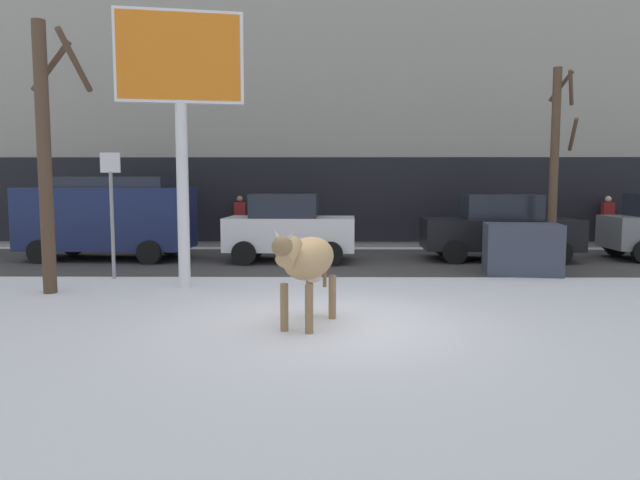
% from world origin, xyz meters
% --- Properties ---
extents(ground_plane, '(120.00, 120.00, 0.00)m').
position_xyz_m(ground_plane, '(0.00, 0.00, 0.00)').
color(ground_plane, white).
extents(road_strip, '(60.00, 5.60, 0.01)m').
position_xyz_m(road_strip, '(0.00, 7.13, 0.00)').
color(road_strip, '#423F3F').
rests_on(road_strip, ground).
extents(building_facade, '(44.00, 6.10, 13.00)m').
position_xyz_m(building_facade, '(0.00, 13.62, 6.48)').
color(building_facade, gray).
rests_on(building_facade, ground).
extents(cow_tan, '(1.05, 1.92, 1.54)m').
position_xyz_m(cow_tan, '(-0.31, -0.23, 0.99)').
color(cow_tan, tan).
rests_on(cow_tan, ground).
extents(billboard, '(2.51, 0.66, 5.56)m').
position_xyz_m(billboard, '(-2.96, 2.99, 4.31)').
color(billboard, silver).
rests_on(billboard, ground).
extents(car_navy_van, '(4.68, 2.27, 2.32)m').
position_xyz_m(car_navy_van, '(-6.14, 7.40, 1.24)').
color(car_navy_van, '#19234C').
rests_on(car_navy_van, ground).
extents(car_white_hatchback, '(3.57, 2.04, 1.86)m').
position_xyz_m(car_white_hatchback, '(-1.04, 7.04, 0.93)').
color(car_white_hatchback, white).
rests_on(car_white_hatchback, ground).
extents(car_black_sedan, '(4.27, 2.12, 1.84)m').
position_xyz_m(car_black_sedan, '(4.80, 7.35, 0.91)').
color(car_black_sedan, black).
rests_on(car_black_sedan, ground).
extents(pedestrian_near_billboard, '(0.36, 0.24, 1.73)m').
position_xyz_m(pedestrian_near_billboard, '(-2.87, 10.26, 0.88)').
color(pedestrian_near_billboard, '#282833').
rests_on(pedestrian_near_billboard, ground).
extents(pedestrian_by_cars, '(0.36, 0.24, 1.73)m').
position_xyz_m(pedestrian_by_cars, '(9.19, 10.26, 0.88)').
color(pedestrian_by_cars, '#282833').
rests_on(pedestrian_by_cars, ground).
extents(pedestrian_far_left, '(0.36, 0.24, 1.73)m').
position_xyz_m(pedestrian_far_left, '(-7.38, 10.26, 0.88)').
color(pedestrian_far_left, '#282833').
rests_on(pedestrian_far_left, ground).
extents(bare_tree_left_lot, '(0.65, 0.97, 4.96)m').
position_xyz_m(bare_tree_left_lot, '(5.64, 5.66, 2.64)').
color(bare_tree_left_lot, '#4C3828').
rests_on(bare_tree_left_lot, ground).
extents(bare_tree_far_back, '(1.13, 1.38, 5.21)m').
position_xyz_m(bare_tree_far_back, '(-5.41, 2.36, 2.78)').
color(bare_tree_far_back, '#4C3828').
rests_on(bare_tree_far_back, ground).
extents(dumpster, '(1.84, 1.33, 1.20)m').
position_xyz_m(dumpster, '(4.60, 4.83, 0.60)').
color(dumpster, '#383D4C').
rests_on(dumpster, ground).
extents(street_sign, '(0.44, 0.08, 2.82)m').
position_xyz_m(street_sign, '(-4.81, 4.06, 1.67)').
color(street_sign, gray).
rests_on(street_sign, ground).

